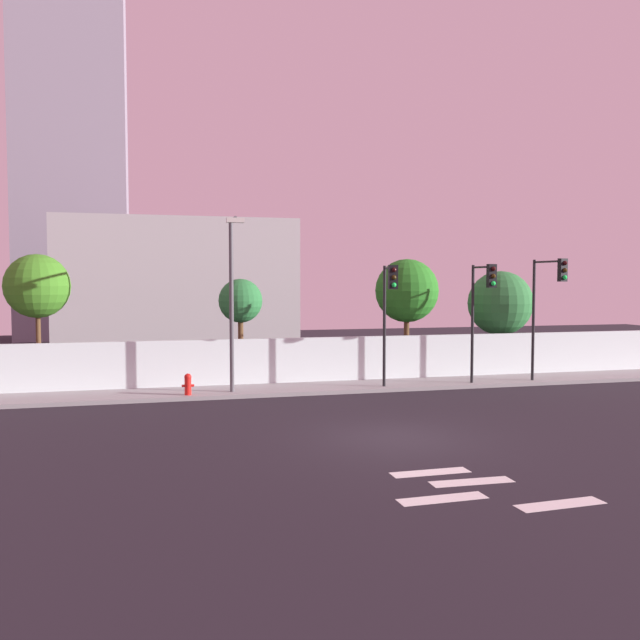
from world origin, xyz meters
name	(u,v)px	position (x,y,z in m)	size (l,w,h in m)	color
ground_plane	(397,438)	(0.00, 0.00, 0.00)	(80.00, 80.00, 0.00)	black
sidewalk	(321,388)	(0.00, 8.20, 0.07)	(36.00, 2.40, 0.15)	gray
perimeter_wall	(313,359)	(0.00, 9.49, 1.05)	(36.00, 0.18, 1.80)	silver
crosswalk_marking	(474,488)	(-0.05, -4.53, 0.00)	(3.84, 3.04, 0.01)	silver
traffic_light_left	(483,297)	(6.18, 6.83, 3.62)	(0.35, 1.60, 4.75)	black
traffic_light_center	(548,293)	(9.03, 6.74, 3.79)	(0.52, 1.80, 4.98)	black
traffic_light_right	(389,299)	(2.35, 6.99, 3.57)	(0.35, 1.28, 4.70)	black
street_lamp_curbside	(232,290)	(-3.53, 7.49, 3.91)	(0.61, 1.89, 6.32)	#4C4C51
fire_hydrant	(188,383)	(-5.15, 7.43, 0.57)	(0.44, 0.26, 0.78)	red
roadside_tree_leftmost	(37,287)	(-10.63, 10.63, 4.04)	(2.46, 2.46, 5.29)	brown
roadside_tree_midleft	(240,302)	(-2.82, 10.63, 3.40)	(1.82, 1.82, 4.35)	brown
roadside_tree_midright	(407,291)	(4.53, 10.63, 3.82)	(2.79, 2.79, 5.23)	brown
roadside_tree_rightmost	(500,303)	(9.11, 10.63, 3.24)	(2.95, 2.95, 4.72)	brown
low_building_distant	(178,287)	(-4.86, 23.49, 3.94)	(13.57, 6.00, 7.87)	#AAAAAA
tower_on_skyline	(71,133)	(-11.96, 35.49, 15.14)	(7.82, 5.00, 30.29)	gray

